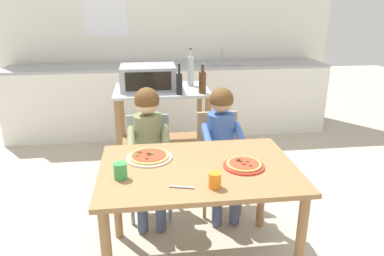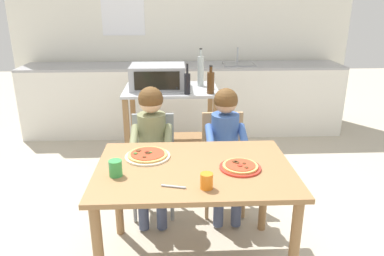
{
  "view_description": "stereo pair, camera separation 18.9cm",
  "coord_description": "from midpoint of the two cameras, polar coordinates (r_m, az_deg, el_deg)",
  "views": [
    {
      "loc": [
        -0.3,
        -2.03,
        1.71
      ],
      "look_at": [
        0.0,
        0.3,
        0.87
      ],
      "focal_mm": 34.01,
      "sensor_mm": 36.0,
      "label": 1
    },
    {
      "loc": [
        -0.11,
        -2.04,
        1.71
      ],
      "look_at": [
        0.0,
        0.3,
        0.87
      ],
      "focal_mm": 34.01,
      "sensor_mm": 36.0,
      "label": 2
    }
  ],
  "objects": [
    {
      "name": "back_wall_tiled",
      "position": [
        5.11,
        -5.24,
        15.48
      ],
      "size": [
        4.57,
        0.13,
        2.7
      ],
      "color": "white",
      "rests_on": "ground"
    },
    {
      "name": "ground_plane",
      "position": [
        3.66,
        -3.31,
        -8.25
      ],
      "size": [
        12.0,
        12.0,
        0.0
      ],
      "primitive_type": "plane",
      "color": "#B7AD99"
    },
    {
      "name": "dining_chair_left",
      "position": [
        3.01,
        -8.51,
        -4.7
      ],
      "size": [
        0.36,
        0.36,
        0.81
      ],
      "color": "gray",
      "rests_on": "ground"
    },
    {
      "name": "kitchen_counter",
      "position": [
        4.86,
        -4.67,
        4.53
      ],
      "size": [
        4.11,
        0.6,
        1.11
      ],
      "color": "silver",
      "rests_on": "ground"
    },
    {
      "name": "child_in_blue_striped_shirt",
      "position": [
        2.88,
        2.88,
        -1.56
      ],
      "size": [
        0.32,
        0.42,
        1.04
      ],
      "color": "#424C6B",
      "rests_on": "ground"
    },
    {
      "name": "pizza_plate_cream",
      "position": [
        2.4,
        -8.99,
        -4.51
      ],
      "size": [
        0.3,
        0.3,
        0.03
      ],
      "color": "beige",
      "rests_on": "dining_table"
    },
    {
      "name": "serving_spoon",
      "position": [
        2.03,
        -4.33,
        -9.28
      ],
      "size": [
        0.14,
        0.05,
        0.01
      ],
      "primitive_type": "cylinder",
      "rotation": [
        0.0,
        1.57,
        2.88
      ],
      "color": "#B7BABF",
      "rests_on": "dining_table"
    },
    {
      "name": "kitchen_island_cart",
      "position": [
        3.65,
        -6.15,
        1.6
      ],
      "size": [
        0.91,
        0.63,
        0.89
      ],
      "color": "#B7BABF",
      "rests_on": "ground"
    },
    {
      "name": "bottle_squat_spirits",
      "position": [
        3.65,
        -1.73,
        9.0
      ],
      "size": [
        0.06,
        0.06,
        0.37
      ],
      "color": "#ADB7B2",
      "rests_on": "kitchen_island_cart"
    },
    {
      "name": "toaster_oven",
      "position": [
        3.57,
        -8.43,
        7.88
      ],
      "size": [
        0.52,
        0.4,
        0.23
      ],
      "color": "#999BA0",
      "rests_on": "kitchen_island_cart"
    },
    {
      "name": "drinking_cup_green",
      "position": [
        2.17,
        -13.65,
        -6.58
      ],
      "size": [
        0.08,
        0.08,
        0.1
      ],
      "primitive_type": "cylinder",
      "color": "green",
      "rests_on": "dining_table"
    },
    {
      "name": "pizza_plate_red_rimmed",
      "position": [
        2.27,
        5.76,
        -5.83
      ],
      "size": [
        0.26,
        0.26,
        0.03
      ],
      "color": "red",
      "rests_on": "dining_table"
    },
    {
      "name": "child_in_olive_shirt",
      "position": [
        2.83,
        -8.75,
        -1.88
      ],
      "size": [
        0.32,
        0.42,
        1.06
      ],
      "color": "#424C6B",
      "rests_on": "ground"
    },
    {
      "name": "drinking_cup_orange",
      "position": [
        2.01,
        0.89,
        -8.24
      ],
      "size": [
        0.07,
        0.07,
        0.09
      ],
      "primitive_type": "cylinder",
      "color": "orange",
      "rests_on": "dining_table"
    },
    {
      "name": "bottle_dark_olive_oil",
      "position": [
        3.36,
        0.02,
        7.23
      ],
      "size": [
        0.07,
        0.07,
        0.26
      ],
      "color": "#4C2D14",
      "rests_on": "kitchen_island_cart"
    },
    {
      "name": "bottle_clear_vinegar",
      "position": [
        3.32,
        -3.63,
        7.01
      ],
      "size": [
        0.06,
        0.06,
        0.28
      ],
      "color": "black",
      "rests_on": "kitchen_island_cart"
    },
    {
      "name": "dining_table",
      "position": [
        2.32,
        -1.41,
        -8.43
      ],
      "size": [
        1.22,
        0.84,
        0.72
      ],
      "color": "olive",
      "rests_on": "ground"
    },
    {
      "name": "dining_chair_right",
      "position": [
        3.06,
        2.43,
        -4.08
      ],
      "size": [
        0.36,
        0.36,
        0.81
      ],
      "color": "tan",
      "rests_on": "ground"
    }
  ]
}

